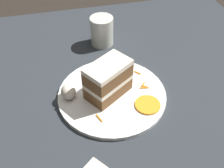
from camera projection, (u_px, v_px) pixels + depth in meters
ground_plane at (130, 104)px, 0.78m from camera, size 6.00×6.00×0.00m
dining_table at (130, 99)px, 0.76m from camera, size 1.09×1.08×0.04m
plate at (112, 95)px, 0.74m from camera, size 0.30×0.30×0.01m
cake_slice at (108, 80)px, 0.70m from camera, size 0.13×0.14×0.10m
cream_dollop at (68, 92)px, 0.71m from camera, size 0.05×0.04×0.04m
orange_garnish at (148, 105)px, 0.70m from camera, size 0.07×0.07×0.01m
carrot_shreds_scatter at (132, 91)px, 0.74m from camera, size 0.17×0.17×0.00m
drinking_glass at (102, 33)px, 0.91m from camera, size 0.08×0.08×0.10m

